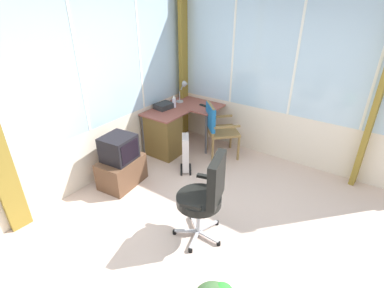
# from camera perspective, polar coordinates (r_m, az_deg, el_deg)

# --- Properties ---
(ground) EXTENTS (5.35, 5.13, 0.06)m
(ground) POSITION_cam_1_polar(r_m,az_deg,el_deg) (3.56, 4.49, -18.01)
(ground) COLOR beige
(north_window_panel) EXTENTS (4.35, 0.07, 2.69)m
(north_window_panel) POSITION_cam_1_polar(r_m,az_deg,el_deg) (4.12, -20.89, 9.42)
(north_window_panel) COLOR silver
(north_window_panel) RESTS_ON ground
(east_window_panel) EXTENTS (0.07, 4.13, 2.69)m
(east_window_panel) POSITION_cam_1_polar(r_m,az_deg,el_deg) (4.70, 19.44, 11.77)
(east_window_panel) COLOR silver
(east_window_panel) RESTS_ON ground
(curtain_corner) EXTENTS (0.24, 0.10, 2.59)m
(curtain_corner) POSITION_cam_1_polar(r_m,az_deg,el_deg) (5.44, -1.66, 14.80)
(curtain_corner) COLOR olive
(curtain_corner) RESTS_ON ground
(curtain_east_far) EXTENTS (0.24, 0.09, 2.59)m
(curtain_east_far) POSITION_cam_1_polar(r_m,az_deg,el_deg) (4.48, 32.95, 7.46)
(curtain_east_far) COLOR olive
(curtain_east_far) RESTS_ON ground
(desk) EXTENTS (1.24, 0.95, 0.75)m
(desk) POSITION_cam_1_polar(r_m,az_deg,el_deg) (4.95, -5.29, 2.39)
(desk) COLOR #924C41
(desk) RESTS_ON ground
(desk_lamp) EXTENTS (0.23, 0.20, 0.38)m
(desk_lamp) POSITION_cam_1_polar(r_m,az_deg,el_deg) (5.26, -1.53, 11.01)
(desk_lamp) COLOR #B2B7BC
(desk_lamp) RESTS_ON desk
(tv_remote) EXTENTS (0.06, 0.15, 0.02)m
(tv_remote) POSITION_cam_1_polar(r_m,az_deg,el_deg) (5.10, 2.28, 7.61)
(tv_remote) COLOR black
(tv_remote) RESTS_ON desk
(spray_bottle) EXTENTS (0.06, 0.06, 0.22)m
(spray_bottle) POSITION_cam_1_polar(r_m,az_deg,el_deg) (5.02, -3.56, 8.38)
(spray_bottle) COLOR silver
(spray_bottle) RESTS_ON desk
(paper_tray) EXTENTS (0.33, 0.26, 0.09)m
(paper_tray) POSITION_cam_1_polar(r_m,az_deg,el_deg) (5.01, -5.57, 7.53)
(paper_tray) COLOR #292B2C
(paper_tray) RESTS_ON desk
(wooden_armchair) EXTENTS (0.68, 0.68, 0.94)m
(wooden_armchair) POSITION_cam_1_polar(r_m,az_deg,el_deg) (4.79, 4.72, 3.92)
(wooden_armchair) COLOR olive
(wooden_armchair) RESTS_ON ground
(office_chair) EXTENTS (0.63, 0.56, 1.07)m
(office_chair) POSITION_cam_1_polar(r_m,az_deg,el_deg) (3.13, 2.81, -9.67)
(office_chair) COLOR #B7B7BF
(office_chair) RESTS_ON ground
(tv_on_stand) EXTENTS (0.68, 0.51, 0.77)m
(tv_on_stand) POSITION_cam_1_polar(r_m,az_deg,el_deg) (4.27, -13.89, -3.78)
(tv_on_stand) COLOR brown
(tv_on_stand) RESTS_ON ground
(space_heater) EXTENTS (0.36, 0.32, 0.60)m
(space_heater) POSITION_cam_1_polar(r_m,az_deg,el_deg) (4.49, -1.28, -1.74)
(space_heater) COLOR silver
(space_heater) RESTS_ON ground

